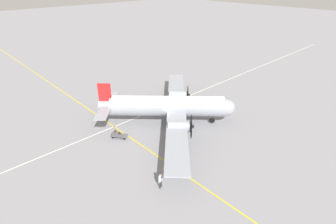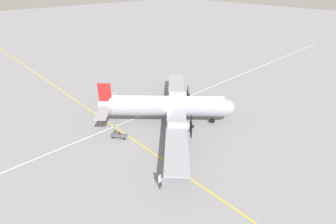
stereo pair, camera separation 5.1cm
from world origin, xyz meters
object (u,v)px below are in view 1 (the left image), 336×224
Objects in this scene: crew_foreground at (160,178)px; suitcase_near_door at (116,132)px; suitcase_upright_spare at (120,134)px; baggage_cart at (119,135)px; airliner_main at (171,106)px.

crew_foreground reaches higher than suitcase_near_door.
suitcase_near_door is 0.66m from suitcase_upright_spare.
suitcase_near_door is at bearing -172.96° from suitcase_upright_spare.
suitcase_upright_spare is 0.24m from baggage_cart.
baggage_cart is (-9.61, 1.98, -0.82)m from crew_foreground.
suitcase_near_door is 1.08× the size of suitcase_upright_spare.
crew_foreground is 9.84m from baggage_cart.
airliner_main is at bearing 70.69° from suitcase_near_door.
suitcase_near_door is (-10.45, 2.05, -0.80)m from crew_foreground.
crew_foreground is 0.84× the size of baggage_cart.
suitcase_near_door is (-2.43, -6.93, -2.11)m from airliner_main.
baggage_cart is (-1.59, -7.00, -2.13)m from airliner_main.
suitcase_near_door is at bearing -119.87° from crew_foreground.
airliner_main reaches higher than crew_foreground.
suitcase_upright_spare is at bearing 7.04° from suitcase_near_door.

